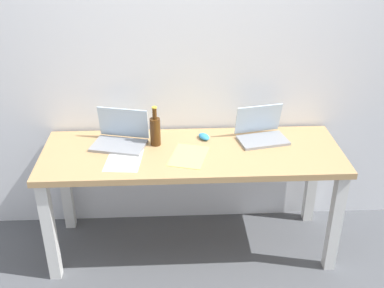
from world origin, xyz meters
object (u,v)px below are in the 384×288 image
at_px(desk, 192,165).
at_px(laptop_left, 120,137).
at_px(laptop_right, 261,132).
at_px(beer_bottle, 155,130).
at_px(computer_mouse, 204,137).

xyz_separation_m(desk, laptop_left, (-0.46, 0.12, 0.15)).
xyz_separation_m(laptop_right, beer_bottle, (-0.70, -0.04, 0.05)).
bearing_deg(laptop_left, computer_mouse, 5.12).
relative_size(desk, computer_mouse, 19.15).
relative_size(laptop_left, laptop_right, 1.09).
bearing_deg(laptop_right, beer_bottle, -176.46).
height_order(desk, laptop_left, laptop_left).
relative_size(laptop_right, beer_bottle, 1.33).
xyz_separation_m(beer_bottle, computer_mouse, (0.32, 0.06, -0.09)).
bearing_deg(beer_bottle, computer_mouse, 11.41).
xyz_separation_m(laptop_right, computer_mouse, (-0.38, 0.02, -0.03)).
bearing_deg(laptop_right, laptop_left, -178.29).
distance_m(laptop_right, beer_bottle, 0.70).
xyz_separation_m(desk, beer_bottle, (-0.23, 0.10, 0.21)).
relative_size(laptop_right, computer_mouse, 3.54).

